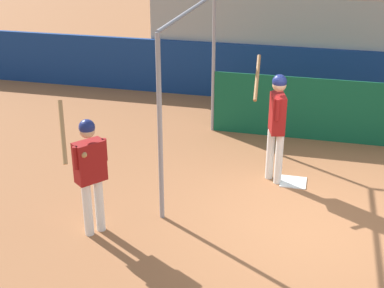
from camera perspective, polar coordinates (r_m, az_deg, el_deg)
The scene contains 7 objects.
ground_plane at distance 8.22m, azimuth 12.86°, elevation -8.56°, with size 60.00×60.00×0.00m, color #935B38.
outfield_wall at distance 13.11m, azimuth 14.12°, elevation 6.90°, with size 24.00×0.12×1.36m.
bleacher_section at distance 14.53m, azimuth 14.58°, elevation 11.86°, with size 8.70×3.20×3.04m.
batting_cage at distance 10.21m, azimuth 12.16°, elevation 5.51°, with size 3.91×3.73×2.86m.
home_plate at distance 9.39m, azimuth 10.74°, elevation -4.00°, with size 0.44×0.44×0.02m.
player_batter at distance 8.94m, azimuth 8.99°, elevation 2.83°, with size 0.61×0.83×2.07m.
player_waiting at distance 7.50m, azimuth -10.87°, elevation -2.41°, with size 0.58×0.76×2.03m.
Camera 1 is at (-0.10, -7.01, 4.30)m, focal length 50.00 mm.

